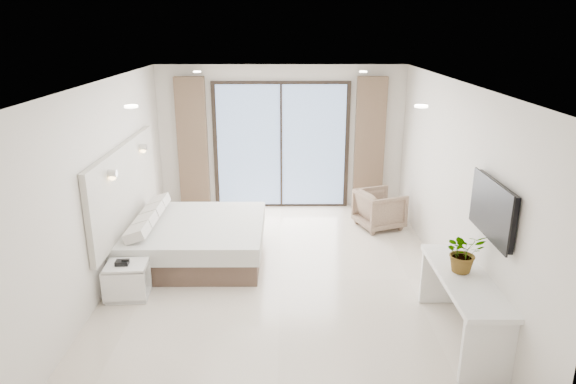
# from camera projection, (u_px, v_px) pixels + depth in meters

# --- Properties ---
(ground) EXTENTS (6.20, 6.20, 0.00)m
(ground) POSITION_uv_depth(u_px,v_px,m) (280.00, 280.00, 7.13)
(ground) COLOR beige
(ground) RESTS_ON ground
(room_shell) EXTENTS (4.62, 6.22, 2.72)m
(room_shell) POSITION_uv_depth(u_px,v_px,m) (266.00, 155.00, 7.40)
(room_shell) COLOR silver
(room_shell) RESTS_ON ground
(bed) EXTENTS (2.03, 1.93, 0.70)m
(bed) POSITION_uv_depth(u_px,v_px,m) (194.00, 240.00, 7.72)
(bed) COLOR brown
(bed) RESTS_ON ground
(nightstand) EXTENTS (0.54, 0.46, 0.47)m
(nightstand) POSITION_uv_depth(u_px,v_px,m) (128.00, 281.00, 6.61)
(nightstand) COLOR white
(nightstand) RESTS_ON ground
(phone) EXTENTS (0.17, 0.14, 0.05)m
(phone) POSITION_uv_depth(u_px,v_px,m) (122.00, 263.00, 6.51)
(phone) COLOR black
(phone) RESTS_ON nightstand
(console_desk) EXTENTS (0.54, 1.72, 0.77)m
(console_desk) POSITION_uv_depth(u_px,v_px,m) (464.00, 293.00, 5.64)
(console_desk) COLOR white
(console_desk) RESTS_ON ground
(plant) EXTENTS (0.47, 0.51, 0.36)m
(plant) POSITION_uv_depth(u_px,v_px,m) (463.00, 256.00, 5.64)
(plant) COLOR #33662D
(plant) RESTS_ON console_desk
(armchair) EXTENTS (0.87, 0.90, 0.73)m
(armchair) POSITION_uv_depth(u_px,v_px,m) (380.00, 207.00, 8.89)
(armchair) COLOR #927960
(armchair) RESTS_ON ground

